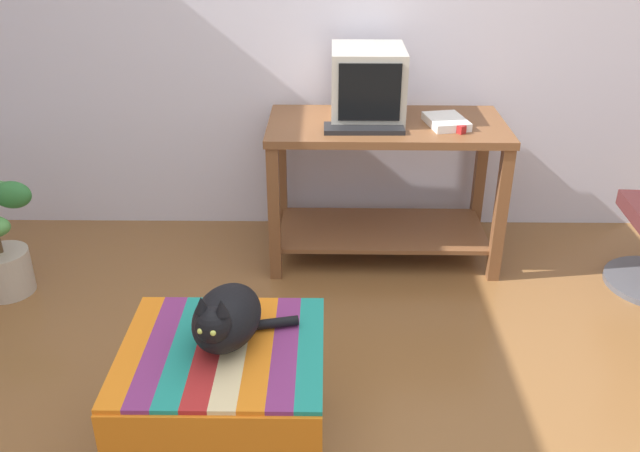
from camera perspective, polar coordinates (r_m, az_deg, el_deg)
back_wall at (r=3.83m, az=1.07°, el=18.41°), size 8.00×0.10×2.60m
desk at (r=3.61m, az=5.52°, el=4.98°), size 1.24×0.62×0.78m
tv_monitor at (r=3.55m, az=4.07°, el=11.95°), size 0.38×0.42×0.36m
keyboard at (r=3.39m, az=3.76°, el=8.29°), size 0.40×0.15×0.02m
book at (r=3.52m, az=10.68°, el=8.73°), size 0.23×0.28×0.04m
ottoman_with_blanket at (r=2.50m, az=-8.06°, el=-14.33°), size 0.70×0.64×0.45m
cat at (r=2.32m, az=-8.00°, el=-7.78°), size 0.39×0.37×0.25m
stapler at (r=3.43m, az=11.48°, el=8.22°), size 0.09×0.11×0.04m
pen at (r=3.56m, az=10.79°, el=8.66°), size 0.14×0.04×0.01m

